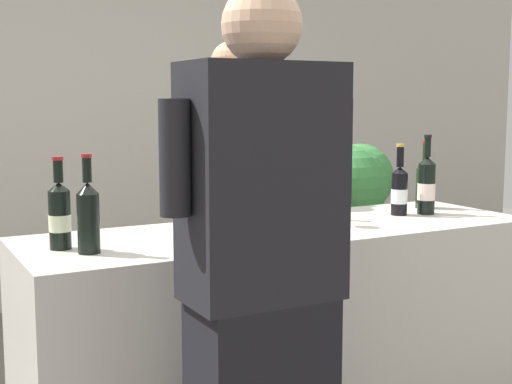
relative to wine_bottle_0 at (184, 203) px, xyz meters
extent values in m
cube|color=beige|center=(0.44, 2.62, 0.33)|extent=(8.00, 0.10, 2.80)
cube|color=beige|center=(0.44, 0.02, -0.60)|extent=(2.05, 0.65, 0.93)
cylinder|color=black|center=(0.00, 0.00, -0.02)|extent=(0.07, 0.07, 0.22)
cone|color=black|center=(0.00, 0.00, 0.11)|extent=(0.07, 0.07, 0.04)
cylinder|color=black|center=(0.00, 0.00, 0.17)|extent=(0.03, 0.03, 0.09)
cylinder|color=maroon|center=(0.00, 0.00, 0.22)|extent=(0.04, 0.04, 0.01)
cylinder|color=white|center=(0.00, 0.00, -0.03)|extent=(0.07, 0.07, 0.08)
cylinder|color=black|center=(0.61, 0.19, -0.02)|extent=(0.08, 0.08, 0.22)
cone|color=black|center=(0.61, 0.19, 0.10)|extent=(0.08, 0.08, 0.03)
cylinder|color=black|center=(0.61, 0.19, 0.16)|extent=(0.03, 0.03, 0.09)
cylinder|color=black|center=(0.61, 0.19, 0.21)|extent=(0.04, 0.04, 0.01)
cylinder|color=silver|center=(0.61, 0.19, -0.03)|extent=(0.09, 0.09, 0.08)
cylinder|color=black|center=(0.40, 0.21, -0.02)|extent=(0.08, 0.08, 0.22)
cone|color=black|center=(0.40, 0.21, 0.10)|extent=(0.08, 0.08, 0.03)
cylinder|color=black|center=(0.40, 0.21, 0.15)|extent=(0.03, 0.03, 0.07)
cylinder|color=black|center=(0.40, 0.21, 0.19)|extent=(0.04, 0.04, 0.01)
cylinder|color=silver|center=(0.40, 0.21, -0.03)|extent=(0.08, 0.08, 0.09)
cylinder|color=black|center=(-0.43, 0.04, -0.03)|extent=(0.07, 0.07, 0.20)
cone|color=black|center=(-0.43, 0.04, 0.08)|extent=(0.07, 0.07, 0.03)
cylinder|color=black|center=(-0.43, 0.04, 0.13)|extent=(0.03, 0.03, 0.07)
cylinder|color=maroon|center=(-0.43, 0.04, 0.17)|extent=(0.04, 0.04, 0.01)
cylinder|color=#E3EEC1|center=(-0.43, 0.04, -0.04)|extent=(0.07, 0.07, 0.06)
cylinder|color=black|center=(1.16, 0.03, -0.02)|extent=(0.08, 0.08, 0.22)
cone|color=black|center=(1.16, 0.03, 0.11)|extent=(0.08, 0.08, 0.03)
cylinder|color=black|center=(1.16, 0.03, 0.16)|extent=(0.03, 0.03, 0.08)
cylinder|color=black|center=(1.16, 0.03, 0.21)|extent=(0.03, 0.03, 0.01)
cylinder|color=beige|center=(1.16, 0.03, -0.03)|extent=(0.08, 0.08, 0.07)
cylinder|color=black|center=(-0.36, -0.07, -0.03)|extent=(0.07, 0.07, 0.20)
cone|color=black|center=(-0.36, -0.07, 0.08)|extent=(0.07, 0.07, 0.04)
cylinder|color=black|center=(-0.36, -0.07, 0.14)|extent=(0.03, 0.03, 0.08)
cylinder|color=maroon|center=(-0.36, -0.07, 0.19)|extent=(0.03, 0.03, 0.01)
cylinder|color=black|center=(1.27, 0.16, -0.04)|extent=(0.08, 0.08, 0.18)
cone|color=black|center=(1.27, 0.16, 0.07)|extent=(0.08, 0.08, 0.04)
cylinder|color=black|center=(1.27, 0.16, 0.13)|extent=(0.03, 0.03, 0.08)
cylinder|color=maroon|center=(1.27, 0.16, 0.18)|extent=(0.03, 0.03, 0.01)
cylinder|color=black|center=(1.03, 0.06, -0.04)|extent=(0.07, 0.07, 0.18)
cone|color=black|center=(1.03, 0.06, 0.07)|extent=(0.07, 0.07, 0.03)
cylinder|color=black|center=(1.03, 0.06, 0.12)|extent=(0.03, 0.03, 0.09)
cylinder|color=#B79333|center=(1.03, 0.06, 0.17)|extent=(0.04, 0.04, 0.01)
cylinder|color=silver|center=(1.03, 0.06, -0.05)|extent=(0.07, 0.07, 0.06)
cylinder|color=silver|center=(0.65, -0.04, -0.13)|extent=(0.07, 0.07, 0.00)
cylinder|color=silver|center=(0.65, -0.04, -0.08)|extent=(0.01, 0.01, 0.09)
ellipsoid|color=silver|center=(0.65, -0.04, 0.01)|extent=(0.07, 0.07, 0.09)
ellipsoid|color=maroon|center=(0.65, -0.04, -0.01)|extent=(0.06, 0.06, 0.03)
cube|color=black|center=(0.54, 0.71, -0.61)|extent=(0.44, 0.33, 0.92)
cube|color=#47191E|center=(0.54, 0.71, 0.15)|extent=(0.48, 0.34, 0.60)
sphere|color=tan|center=(0.54, 0.71, 0.54)|extent=(0.20, 0.20, 0.20)
cylinder|color=#47191E|center=(0.79, 0.77, 0.22)|extent=(0.08, 0.08, 0.32)
cylinder|color=#47191E|center=(0.30, 0.64, 0.22)|extent=(0.08, 0.08, 0.32)
cube|color=black|center=(-0.04, -0.66, 0.14)|extent=(0.42, 0.24, 0.64)
sphere|color=#D8AD8C|center=(-0.04, -0.66, 0.56)|extent=(0.22, 0.22, 0.22)
cylinder|color=black|center=(-0.29, -0.66, 0.22)|extent=(0.08, 0.08, 0.30)
cylinder|color=black|center=(0.21, -0.66, 0.22)|extent=(0.08, 0.08, 0.30)
cylinder|color=brown|center=(1.53, 1.14, -0.91)|extent=(0.37, 0.37, 0.30)
sphere|color=#387F3D|center=(1.48, 1.14, -0.46)|extent=(0.31, 0.31, 0.31)
sphere|color=#387F3D|center=(1.49, 1.07, -0.34)|extent=(0.43, 0.43, 0.43)
sphere|color=#387F3D|center=(1.61, 1.12, -0.10)|extent=(0.41, 0.41, 0.41)
sphere|color=#387F3D|center=(1.52, 1.08, -0.13)|extent=(0.46, 0.46, 0.46)
sphere|color=#387F3D|center=(1.44, 1.06, -0.13)|extent=(0.47, 0.47, 0.47)
sphere|color=#387F3D|center=(1.41, 1.03, -0.05)|extent=(0.29, 0.29, 0.29)
sphere|color=#387F3D|center=(1.57, 1.15, -0.44)|extent=(0.34, 0.34, 0.34)
cylinder|color=#4C3823|center=(1.53, 1.14, -0.46)|extent=(0.05, 0.05, 0.60)
camera|label=1|loc=(-0.95, -2.31, 0.36)|focal=49.39mm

